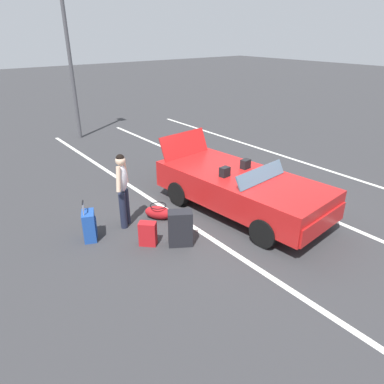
% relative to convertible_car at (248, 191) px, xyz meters
% --- Properties ---
extents(ground_plane, '(80.00, 80.00, 0.00)m').
position_rel_convertible_car_xyz_m(ground_plane, '(-0.20, -0.02, -0.59)').
color(ground_plane, '#333335').
extents(lot_line_near, '(18.00, 0.12, 0.01)m').
position_rel_convertible_car_xyz_m(lot_line_near, '(-0.20, -1.36, -0.59)').
color(lot_line_near, silver).
rests_on(lot_line_near, ground_plane).
extents(lot_line_mid, '(18.00, 0.12, 0.01)m').
position_rel_convertible_car_xyz_m(lot_line_mid, '(-0.20, 1.34, -0.59)').
color(lot_line_mid, silver).
rests_on(lot_line_mid, ground_plane).
extents(lot_line_far, '(18.00, 0.12, 0.01)m').
position_rel_convertible_car_xyz_m(lot_line_far, '(-0.20, 4.04, -0.59)').
color(lot_line_far, silver).
rests_on(lot_line_far, ground_plane).
extents(convertible_car, '(4.31, 2.15, 1.52)m').
position_rel_convertible_car_xyz_m(convertible_car, '(0.00, 0.00, 0.00)').
color(convertible_car, red).
rests_on(convertible_car, ground_plane).
extents(suitcase_large_black, '(0.49, 0.56, 0.74)m').
position_rel_convertible_car_xyz_m(suitcase_large_black, '(0.08, -1.98, -0.22)').
color(suitcase_large_black, black).
rests_on(suitcase_large_black, ground_plane).
extents(suitcase_medium_bright, '(0.46, 0.38, 0.86)m').
position_rel_convertible_car_xyz_m(suitcase_medium_bright, '(-1.21, -3.33, -0.28)').
color(suitcase_medium_bright, '#1E479E').
rests_on(suitcase_medium_bright, ground_plane).
extents(suitcase_small_carryon, '(0.38, 0.38, 0.50)m').
position_rel_convertible_car_xyz_m(suitcase_small_carryon, '(-0.31, -2.50, -0.34)').
color(suitcase_small_carryon, red).
rests_on(suitcase_small_carryon, ground_plane).
extents(duffel_bag, '(0.69, 0.63, 0.34)m').
position_rel_convertible_car_xyz_m(duffel_bag, '(-1.09, -1.75, -0.43)').
color(duffel_bag, red).
rests_on(duffel_bag, ground_plane).
extents(traveler_person, '(0.48, 0.50, 1.65)m').
position_rel_convertible_car_xyz_m(traveler_person, '(-1.28, -2.48, 0.34)').
color(traveler_person, '#1E2338').
rests_on(traveler_person, ground_plane).
extents(parking_lamp_post, '(0.50, 0.24, 5.95)m').
position_rel_convertible_car_xyz_m(parking_lamp_post, '(-8.67, -0.57, 2.81)').
color(parking_lamp_post, '#4C4C51').
rests_on(parking_lamp_post, ground_plane).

